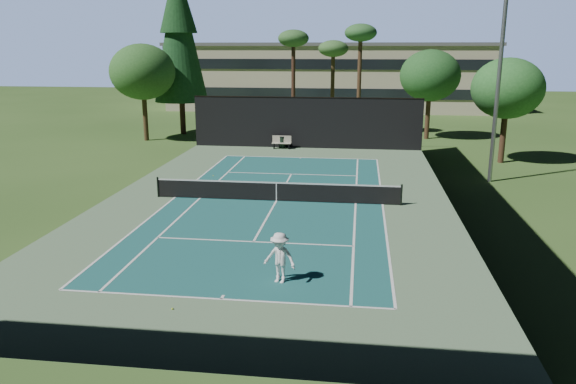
{
  "coord_description": "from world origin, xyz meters",
  "views": [
    {
      "loc": [
        4.22,
        -27.93,
        7.83
      ],
      "look_at": [
        1.0,
        -3.0,
        1.3
      ],
      "focal_mm": 35.0,
      "sensor_mm": 36.0,
      "label": 1
    }
  ],
  "objects_px": {
    "player": "(280,258)",
    "tennis_ball_c": "(276,184)",
    "tennis_ball_a": "(172,309)",
    "trash_bin": "(282,142)",
    "tennis_ball_b": "(272,182)",
    "tennis_ball_d": "(213,176)",
    "tennis_net": "(276,191)",
    "park_bench": "(282,142)"
  },
  "relations": [
    {
      "from": "trash_bin",
      "to": "tennis_net",
      "type": "bearing_deg",
      "value": -83.16
    },
    {
      "from": "tennis_ball_c",
      "to": "player",
      "type": "bearing_deg",
      "value": -80.9
    },
    {
      "from": "tennis_net",
      "to": "trash_bin",
      "type": "bearing_deg",
      "value": 96.84
    },
    {
      "from": "tennis_ball_c",
      "to": "tennis_ball_d",
      "type": "relative_size",
      "value": 0.9
    },
    {
      "from": "tennis_ball_b",
      "to": "tennis_ball_d",
      "type": "bearing_deg",
      "value": 161.85
    },
    {
      "from": "tennis_ball_a",
      "to": "tennis_ball_c",
      "type": "distance_m",
      "value": 16.44
    },
    {
      "from": "tennis_ball_b",
      "to": "tennis_ball_d",
      "type": "distance_m",
      "value": 4.13
    },
    {
      "from": "player",
      "to": "tennis_ball_c",
      "type": "distance_m",
      "value": 14.14
    },
    {
      "from": "player",
      "to": "trash_bin",
      "type": "bearing_deg",
      "value": 114.05
    },
    {
      "from": "tennis_ball_a",
      "to": "trash_bin",
      "type": "height_order",
      "value": "trash_bin"
    },
    {
      "from": "tennis_net",
      "to": "tennis_ball_d",
      "type": "distance_m",
      "value": 7.09
    },
    {
      "from": "tennis_ball_b",
      "to": "tennis_ball_d",
      "type": "relative_size",
      "value": 1.02
    },
    {
      "from": "tennis_net",
      "to": "tennis_ball_c",
      "type": "distance_m",
      "value": 3.74
    },
    {
      "from": "tennis_ball_c",
      "to": "tennis_ball_d",
      "type": "xyz_separation_m",
      "value": [
        -4.19,
        1.57,
        0.0
      ]
    },
    {
      "from": "player",
      "to": "tennis_ball_b",
      "type": "distance_m",
      "value": 14.46
    },
    {
      "from": "tennis_net",
      "to": "tennis_ball_b",
      "type": "bearing_deg",
      "value": 102.03
    },
    {
      "from": "tennis_ball_c",
      "to": "tennis_ball_d",
      "type": "height_order",
      "value": "tennis_ball_d"
    },
    {
      "from": "tennis_ball_a",
      "to": "tennis_ball_b",
      "type": "bearing_deg",
      "value": 88.37
    },
    {
      "from": "tennis_ball_b",
      "to": "trash_bin",
      "type": "xyz_separation_m",
      "value": [
        -1.05,
        11.8,
        0.44
      ]
    },
    {
      "from": "tennis_ball_a",
      "to": "park_bench",
      "type": "xyz_separation_m",
      "value": [
        -0.57,
        28.21,
        0.51
      ]
    },
    {
      "from": "tennis_ball_c",
      "to": "trash_bin",
      "type": "height_order",
      "value": "trash_bin"
    },
    {
      "from": "tennis_net",
      "to": "tennis_ball_b",
      "type": "xyz_separation_m",
      "value": [
        -0.84,
        3.94,
        -0.52
      ]
    },
    {
      "from": "tennis_ball_d",
      "to": "park_bench",
      "type": "xyz_separation_m",
      "value": [
        2.87,
        10.22,
        0.51
      ]
    },
    {
      "from": "tennis_ball_a",
      "to": "tennis_ball_d",
      "type": "bearing_deg",
      "value": 100.85
    },
    {
      "from": "tennis_net",
      "to": "tennis_ball_b",
      "type": "height_order",
      "value": "tennis_net"
    },
    {
      "from": "tennis_net",
      "to": "tennis_ball_c",
      "type": "relative_size",
      "value": 216.41
    },
    {
      "from": "tennis_ball_b",
      "to": "park_bench",
      "type": "relative_size",
      "value": 0.05
    },
    {
      "from": "tennis_ball_a",
      "to": "tennis_ball_d",
      "type": "distance_m",
      "value": 18.32
    },
    {
      "from": "tennis_ball_b",
      "to": "tennis_ball_c",
      "type": "bearing_deg",
      "value": -46.73
    },
    {
      "from": "tennis_ball_c",
      "to": "tennis_ball_d",
      "type": "distance_m",
      "value": 4.47
    },
    {
      "from": "tennis_ball_b",
      "to": "tennis_ball_d",
      "type": "height_order",
      "value": "tennis_ball_b"
    },
    {
      "from": "tennis_ball_b",
      "to": "trash_bin",
      "type": "relative_size",
      "value": 0.07
    },
    {
      "from": "tennis_ball_a",
      "to": "tennis_ball_c",
      "type": "bearing_deg",
      "value": 87.42
    },
    {
      "from": "tennis_net",
      "to": "trash_bin",
      "type": "xyz_separation_m",
      "value": [
        -1.89,
        15.73,
        -0.08
      ]
    },
    {
      "from": "tennis_net",
      "to": "park_bench",
      "type": "height_order",
      "value": "tennis_net"
    },
    {
      "from": "tennis_net",
      "to": "tennis_ball_a",
      "type": "xyz_separation_m",
      "value": [
        -1.32,
        -12.77,
        -0.52
      ]
    },
    {
      "from": "tennis_net",
      "to": "tennis_ball_c",
      "type": "bearing_deg",
      "value": 98.93
    },
    {
      "from": "park_bench",
      "to": "tennis_ball_c",
      "type": "bearing_deg",
      "value": -83.64
    },
    {
      "from": "park_bench",
      "to": "tennis_net",
      "type": "bearing_deg",
      "value": -83.03
    },
    {
      "from": "player",
      "to": "trash_bin",
      "type": "height_order",
      "value": "player"
    },
    {
      "from": "tennis_ball_a",
      "to": "tennis_ball_d",
      "type": "relative_size",
      "value": 1.05
    },
    {
      "from": "tennis_ball_b",
      "to": "trash_bin",
      "type": "distance_m",
      "value": 11.85
    }
  ]
}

